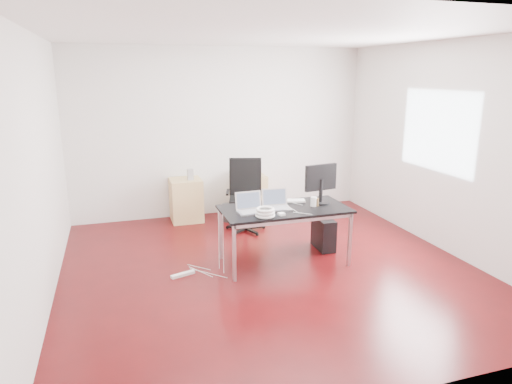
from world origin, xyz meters
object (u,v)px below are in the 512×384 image
object	(u,v)px
office_chair	(245,192)
filing_cabinet_left	(186,200)
desk	(284,212)
filing_cabinet_right	(250,195)
pc_tower	(323,233)

from	to	relation	value
office_chair	filing_cabinet_left	distance (m)	1.11
desk	filing_cabinet_left	world-z (taller)	desk
desk	filing_cabinet_right	xyz separation A→B (m)	(0.18, 2.11, -0.33)
office_chair	filing_cabinet_right	size ratio (longest dim) A/B	1.54
filing_cabinet_right	pc_tower	distance (m)	1.90
office_chair	pc_tower	size ratio (longest dim) A/B	2.40
office_chair	filing_cabinet_right	distance (m)	0.81
filing_cabinet_right	desk	bearing A→B (deg)	-94.80
filing_cabinet_right	pc_tower	xyz separation A→B (m)	(0.52, -1.82, -0.13)
filing_cabinet_left	desk	bearing A→B (deg)	-66.49
filing_cabinet_right	pc_tower	bearing A→B (deg)	-74.03
office_chair	filing_cabinet_left	xyz separation A→B (m)	(-0.81, 0.71, -0.26)
desk	filing_cabinet_left	distance (m)	2.32
pc_tower	desk	bearing A→B (deg)	-155.05
desk	office_chair	size ratio (longest dim) A/B	1.48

